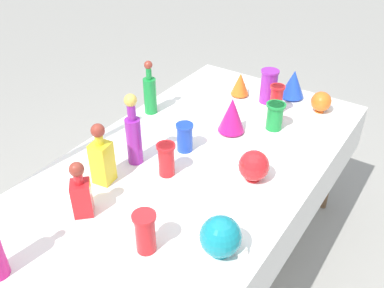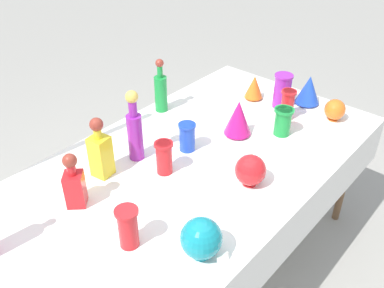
% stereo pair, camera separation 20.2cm
% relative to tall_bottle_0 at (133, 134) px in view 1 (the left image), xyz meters
% --- Properties ---
extents(ground_plane, '(40.00, 40.00, 0.00)m').
position_rel_tall_bottle_0_xyz_m(ground_plane, '(0.15, -0.23, -0.92)').
color(ground_plane, gray).
extents(display_table, '(2.05, 1.12, 0.76)m').
position_rel_tall_bottle_0_xyz_m(display_table, '(0.15, -0.26, -0.21)').
color(display_table, white).
rests_on(display_table, ground).
extents(tall_bottle_0, '(0.07, 0.07, 0.36)m').
position_rel_tall_bottle_0_xyz_m(tall_bottle_0, '(0.00, 0.00, 0.00)').
color(tall_bottle_0, purple).
rests_on(tall_bottle_0, display_table).
extents(tall_bottle_1, '(0.07, 0.07, 0.32)m').
position_rel_tall_bottle_0_xyz_m(tall_bottle_1, '(0.42, 0.24, -0.03)').
color(tall_bottle_1, '#198C38').
rests_on(tall_bottle_1, display_table).
extents(square_decanter_0, '(0.09, 0.09, 0.30)m').
position_rel_tall_bottle_0_xyz_m(square_decanter_0, '(-0.19, 0.02, -0.03)').
color(square_decanter_0, yellow).
rests_on(square_decanter_0, display_table).
extents(square_decanter_1, '(0.11, 0.11, 0.26)m').
position_rel_tall_bottle_0_xyz_m(square_decanter_1, '(-0.40, -0.06, -0.05)').
color(square_decanter_1, red).
rests_on(square_decanter_1, display_table).
extents(slender_vase_0, '(0.11, 0.11, 0.20)m').
position_rel_tall_bottle_0_xyz_m(slender_vase_0, '(0.91, -0.26, -0.05)').
color(slender_vase_0, purple).
rests_on(slender_vase_0, display_table).
extents(slender_vase_1, '(0.09, 0.09, 0.17)m').
position_rel_tall_bottle_0_xyz_m(slender_vase_1, '(-0.41, -0.40, -0.06)').
color(slender_vase_1, red).
rests_on(slender_vase_1, display_table).
extents(slender_vase_2, '(0.09, 0.09, 0.15)m').
position_rel_tall_bottle_0_xyz_m(slender_vase_2, '(0.21, -0.14, -0.08)').
color(slender_vase_2, blue).
rests_on(slender_vase_2, display_table).
extents(slender_vase_3, '(0.08, 0.08, 0.17)m').
position_rel_tall_bottle_0_xyz_m(slender_vase_3, '(0.81, -0.36, -0.06)').
color(slender_vase_3, red).
rests_on(slender_vase_3, display_table).
extents(slender_vase_4, '(0.09, 0.09, 0.16)m').
position_rel_tall_bottle_0_xyz_m(slender_vase_4, '(0.01, -0.18, -0.07)').
color(slender_vase_4, red).
rests_on(slender_vase_4, display_table).
extents(slender_vase_5, '(0.10, 0.10, 0.15)m').
position_rel_tall_bottle_0_xyz_m(slender_vase_5, '(0.65, -0.42, -0.08)').
color(slender_vase_5, '#198C38').
rests_on(slender_vase_5, display_table).
extents(fluted_vase_0, '(0.11, 0.11, 0.15)m').
position_rel_tall_bottle_0_xyz_m(fluted_vase_0, '(0.89, -0.09, -0.08)').
color(fluted_vase_0, orange).
rests_on(fluted_vase_0, display_table).
extents(fluted_vase_1, '(0.14, 0.14, 0.18)m').
position_rel_tall_bottle_0_xyz_m(fluted_vase_1, '(1.04, -0.36, -0.07)').
color(fluted_vase_1, blue).
rests_on(fluted_vase_1, display_table).
extents(fluted_vase_2, '(0.14, 0.14, 0.20)m').
position_rel_tall_bottle_0_xyz_m(fluted_vase_2, '(0.49, -0.25, -0.05)').
color(fluted_vase_2, '#C61972').
rests_on(fluted_vase_2, display_table).
extents(round_bowl_0, '(0.12, 0.12, 0.12)m').
position_rel_tall_bottle_0_xyz_m(round_bowl_0, '(0.97, -0.57, -0.09)').
color(round_bowl_0, orange).
rests_on(round_bowl_0, display_table).
extents(round_bowl_1, '(0.14, 0.14, 0.15)m').
position_rel_tall_bottle_0_xyz_m(round_bowl_1, '(0.19, -0.53, -0.08)').
color(round_bowl_1, red).
rests_on(round_bowl_1, display_table).
extents(round_bowl_2, '(0.16, 0.16, 0.16)m').
position_rel_tall_bottle_0_xyz_m(round_bowl_2, '(-0.27, -0.63, -0.07)').
color(round_bowl_2, teal).
rests_on(round_bowl_2, display_table).
extents(price_tag_left, '(0.05, 0.02, 0.04)m').
position_rel_tall_bottle_0_xyz_m(price_tag_left, '(-0.24, -0.72, -0.14)').
color(price_tag_left, white).
rests_on(price_tag_left, display_table).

